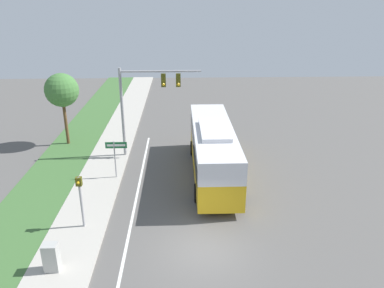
{
  "coord_description": "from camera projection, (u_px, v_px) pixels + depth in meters",
  "views": [
    {
      "loc": [
        -1.02,
        -14.32,
        10.91
      ],
      "look_at": [
        -0.21,
        8.85,
        1.81
      ],
      "focal_mm": 35.0,
      "sensor_mm": 36.0,
      "label": 1
    }
  ],
  "objects": [
    {
      "name": "street_sign",
      "position": [
        116.0,
        153.0,
        23.51
      ],
      "size": [
        1.35,
        0.08,
        2.57
      ],
      "color": "#939399",
      "rests_on": "ground_plane"
    },
    {
      "name": "roadside_tree",
      "position": [
        62.0,
        90.0,
        28.19
      ],
      "size": [
        2.54,
        2.54,
        5.57
      ],
      "color": "brown",
      "rests_on": "grass_verge"
    },
    {
      "name": "signal_gantry",
      "position": [
        145.0,
        95.0,
        25.98
      ],
      "size": [
        5.65,
        0.41,
        6.48
      ],
      "color": "#939399",
      "rests_on": "ground_plane"
    },
    {
      "name": "bus",
      "position": [
        213.0,
        147.0,
        23.95
      ],
      "size": [
        2.66,
        10.93,
        3.53
      ],
      "color": "gold",
      "rests_on": "ground_plane"
    },
    {
      "name": "pedestrian_signal",
      "position": [
        80.0,
        194.0,
        18.27
      ],
      "size": [
        0.28,
        0.34,
        2.86
      ],
      "color": "#939399",
      "rests_on": "ground_plane"
    },
    {
      "name": "utility_cabinet",
      "position": [
        51.0,
        257.0,
        15.69
      ],
      "size": [
        0.62,
        0.5,
        1.27
      ],
      "color": "#A8A8A3",
      "rests_on": "sidewalk"
    },
    {
      "name": "sidewalk",
      "position": [
        68.0,
        252.0,
        17.12
      ],
      "size": [
        2.8,
        80.0,
        0.12
      ],
      "color": "#ADA89E",
      "rests_on": "ground_plane"
    },
    {
      "name": "ground_plane",
      "position": [
        203.0,
        250.0,
        17.35
      ],
      "size": [
        80.0,
        80.0,
        0.0
      ],
      "primitive_type": "plane",
      "color": "#565451"
    },
    {
      "name": "lane_divider_near",
      "position": [
        125.0,
        251.0,
        17.23
      ],
      "size": [
        0.14,
        30.0,
        0.01
      ],
      "color": "silver",
      "rests_on": "ground_plane"
    }
  ]
}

